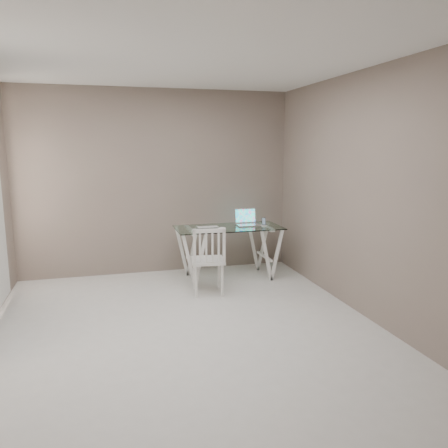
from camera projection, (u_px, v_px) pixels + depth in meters
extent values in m
plane|color=beige|center=(186.00, 330.00, 4.53)|extent=(4.50, 4.50, 0.00)
cube|color=white|center=(182.00, 57.00, 4.05)|extent=(4.00, 4.50, 0.02)
cube|color=#73645A|center=(157.00, 183.00, 6.43)|extent=(4.00, 0.02, 2.70)
cube|color=#73645A|center=(264.00, 255.00, 2.15)|extent=(4.00, 0.02, 2.70)
cube|color=#73645A|center=(363.00, 195.00, 4.81)|extent=(0.02, 4.50, 2.70)
cube|color=silver|center=(229.00, 228.00, 6.19)|extent=(1.50, 0.70, 0.01)
cube|color=white|center=(191.00, 256.00, 6.11)|extent=(0.24, 0.62, 0.72)
cube|color=white|center=(265.00, 251.00, 6.40)|extent=(0.24, 0.62, 0.72)
cube|color=silver|center=(208.00, 260.00, 5.59)|extent=(0.45, 0.45, 0.04)
cylinder|color=silver|center=(196.00, 282.00, 5.45)|extent=(0.03, 0.03, 0.41)
cylinder|color=silver|center=(222.00, 281.00, 5.50)|extent=(0.03, 0.03, 0.41)
cylinder|color=silver|center=(194.00, 274.00, 5.77)|extent=(0.03, 0.03, 0.41)
cylinder|color=silver|center=(219.00, 273.00, 5.82)|extent=(0.03, 0.03, 0.41)
cube|color=silver|center=(209.00, 247.00, 5.37)|extent=(0.41, 0.08, 0.45)
cube|color=silver|center=(248.00, 225.00, 6.33)|extent=(0.33, 0.23, 0.01)
cube|color=#19D899|center=(245.00, 216.00, 6.43)|extent=(0.33, 0.05, 0.22)
cube|color=silver|center=(208.00, 227.00, 6.16)|extent=(0.31, 0.13, 0.01)
ellipsoid|color=silver|center=(222.00, 228.00, 6.00)|extent=(0.11, 0.07, 0.04)
cube|color=white|center=(264.00, 226.00, 6.26)|extent=(0.07, 0.07, 0.02)
cube|color=black|center=(264.00, 221.00, 6.26)|extent=(0.05, 0.03, 0.11)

